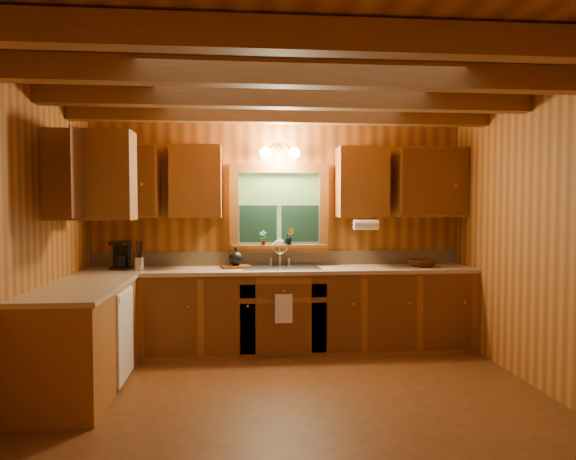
{
  "coord_description": "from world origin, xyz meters",
  "views": [
    {
      "loc": [
        -0.46,
        -4.07,
        1.57
      ],
      "look_at": [
        0.0,
        0.8,
        1.35
      ],
      "focal_mm": 32.76,
      "sensor_mm": 36.0,
      "label": 1
    }
  ],
  "objects_px": {
    "coffee_maker": "(121,255)",
    "wicker_basket": "(422,263)",
    "cutting_board": "(236,267)",
    "sink": "(281,272)"
  },
  "relations": [
    {
      "from": "coffee_maker",
      "to": "wicker_basket",
      "type": "bearing_deg",
      "value": 13.16
    },
    {
      "from": "cutting_board",
      "to": "wicker_basket",
      "type": "xyz_separation_m",
      "value": [
        2.06,
        -0.07,
        0.03
      ]
    },
    {
      "from": "coffee_maker",
      "to": "wicker_basket",
      "type": "height_order",
      "value": "coffee_maker"
    },
    {
      "from": "coffee_maker",
      "to": "sink",
      "type": "bearing_deg",
      "value": 12.69
    },
    {
      "from": "cutting_board",
      "to": "wicker_basket",
      "type": "bearing_deg",
      "value": -15.96
    },
    {
      "from": "sink",
      "to": "coffee_maker",
      "type": "height_order",
      "value": "same"
    },
    {
      "from": "coffee_maker",
      "to": "cutting_board",
      "type": "bearing_deg",
      "value": 14.14
    },
    {
      "from": "cutting_board",
      "to": "wicker_basket",
      "type": "distance_m",
      "value": 2.06
    },
    {
      "from": "cutting_board",
      "to": "coffee_maker",
      "type": "bearing_deg",
      "value": 165.58
    },
    {
      "from": "sink",
      "to": "wicker_basket",
      "type": "distance_m",
      "value": 1.57
    }
  ]
}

